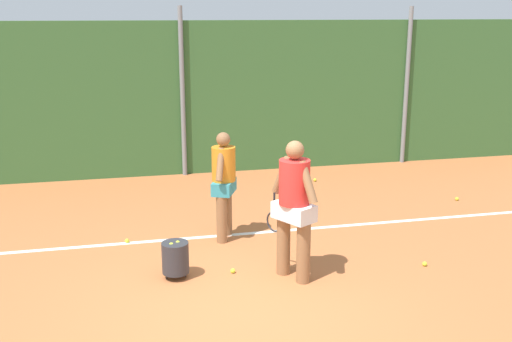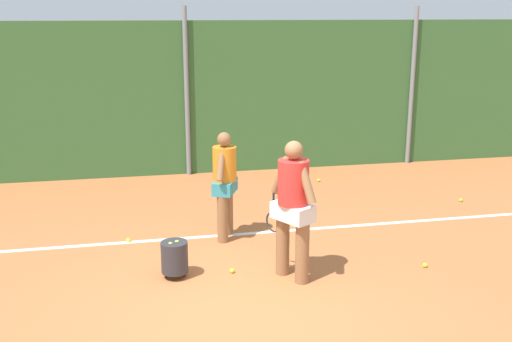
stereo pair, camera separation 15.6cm
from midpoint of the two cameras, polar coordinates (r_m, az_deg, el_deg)
name	(u,v)px [view 2 (the right image)]	position (r m, az deg, el deg)	size (l,w,h in m)	color
ground_plane	(218,249)	(9.15, -3.14, -7.37)	(27.38, 27.38, 0.00)	#B76638
hedge_fence_backdrop	(186,99)	(13.13, -6.27, 6.80)	(17.80, 0.25, 3.27)	#386633
fence_post_center	(187,93)	(12.94, -6.21, 7.34)	(0.10, 0.10, 3.57)	gray
fence_post_right	(412,87)	(14.37, 14.81, 7.68)	(0.10, 0.10, 3.57)	gray
court_baseline_paint	(213,236)	(9.65, -3.63, -6.15)	(13.01, 0.10, 0.01)	white
player_foreground_near	(293,203)	(7.85, 4.06, -3.04)	(0.56, 0.73, 1.87)	#8C603D
player_midcourt	(225,180)	(9.27, -2.48, -0.82)	(0.47, 0.66, 1.70)	#8C603D
ball_hopper	(175,257)	(8.17, -7.15, -8.04)	(0.36, 0.36, 0.51)	#2D2D33
tennis_ball_0	(461,200)	(11.97, 19.12, -2.60)	(0.07, 0.07, 0.07)	#CCDB33
tennis_ball_1	(128,240)	(9.58, -11.51, -6.39)	(0.07, 0.07, 0.07)	#CCDB33
tennis_ball_2	(303,179)	(12.76, 4.77, -0.76)	(0.07, 0.07, 0.07)	#CCDB33
tennis_ball_3	(232,271)	(8.34, -1.73, -9.39)	(0.07, 0.07, 0.07)	#CCDB33
tennis_ball_5	(425,265)	(8.84, 16.16, -8.54)	(0.07, 0.07, 0.07)	#CCDB33
tennis_ball_6	(319,180)	(12.70, 6.28, -0.87)	(0.07, 0.07, 0.07)	#CCDB33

